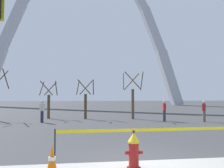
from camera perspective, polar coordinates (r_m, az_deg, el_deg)
ground_plane at (r=7.41m, az=6.75°, el=-17.51°), size 240.00×240.00×0.00m
fire_hydrant at (r=6.57m, az=5.06°, el=-15.21°), size 0.46×0.48×0.99m
caution_tape_barrier at (r=7.02m, az=10.36°, el=-12.37°), size 5.52×0.15×1.03m
traffic_cone_by_hydrant at (r=6.16m, az=-13.79°, el=-16.99°), size 0.36×0.36×0.73m
monument_arch at (r=56.20m, az=-6.24°, el=12.31°), size 44.94×2.17×38.00m
tree_left_mid at (r=22.13m, az=-14.52°, el=-4.05°), size 1.52×1.52×3.25m
tree_center_left at (r=21.06m, az=-6.20°, el=-4.07°), size 1.56×1.57×3.34m
tree_center_right at (r=21.05m, az=4.83°, el=-3.28°), size 1.85×1.86×4.00m
pedestrian_walking_left at (r=19.88m, az=20.62°, el=-5.87°), size 0.37×0.39×1.59m
pedestrian_standing_center at (r=19.35m, az=12.07°, el=-6.08°), size 0.23×0.36×1.59m
pedestrian_walking_right at (r=18.77m, az=-15.95°, el=-6.13°), size 0.39×0.36×1.59m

